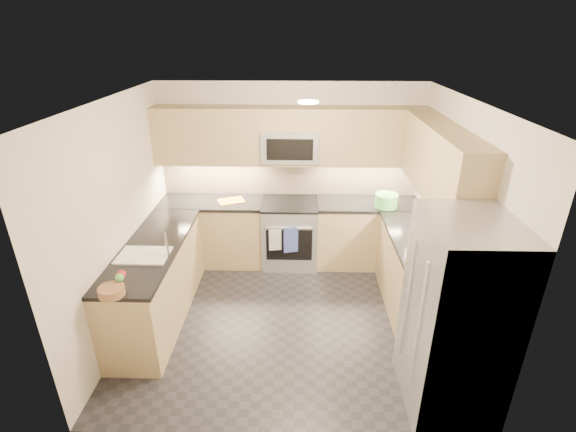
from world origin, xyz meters
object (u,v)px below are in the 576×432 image
(microwave, at_px, (290,146))
(fruit_basket, at_px, (112,291))
(cutting_board, at_px, (231,201))
(gas_range, at_px, (290,234))
(utensil_bowl, at_px, (386,200))
(refrigerator, at_px, (456,319))

(microwave, distance_m, fruit_basket, 2.90)
(cutting_board, relative_size, fruit_basket, 1.50)
(gas_range, xyz_separation_m, microwave, (0.00, 0.12, 1.24))
(gas_range, bearing_deg, utensil_bowl, -5.00)
(microwave, distance_m, utensil_bowl, 1.48)
(gas_range, bearing_deg, microwave, 90.00)
(cutting_board, bearing_deg, refrigerator, -47.19)
(microwave, relative_size, cutting_board, 2.20)
(utensil_bowl, xyz_separation_m, fruit_basket, (-2.83, -2.11, -0.05))
(refrigerator, relative_size, cutting_board, 5.22)
(refrigerator, xyz_separation_m, utensil_bowl, (-0.16, 2.31, 0.13))
(microwave, relative_size, utensil_bowl, 2.50)
(gas_range, height_order, refrigerator, refrigerator)
(utensil_bowl, bearing_deg, refrigerator, -86.06)
(utensil_bowl, distance_m, cutting_board, 2.11)
(gas_range, bearing_deg, cutting_board, 178.88)
(microwave, bearing_deg, cutting_board, -172.34)
(utensil_bowl, bearing_deg, microwave, 169.55)
(gas_range, height_order, fruit_basket, fruit_basket)
(microwave, height_order, utensil_bowl, microwave)
(microwave, bearing_deg, refrigerator, -60.38)
(gas_range, distance_m, microwave, 1.25)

